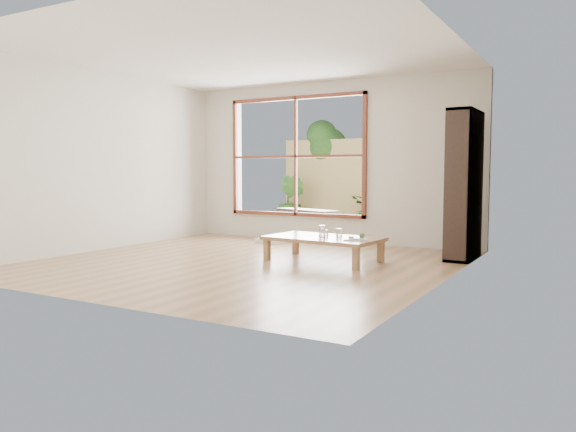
# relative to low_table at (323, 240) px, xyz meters

# --- Properties ---
(ground) EXTENTS (5.00, 5.00, 0.00)m
(ground) POSITION_rel_low_table_xyz_m (-0.81, -0.56, -0.28)
(ground) COLOR #B17C58
(ground) RESTS_ON ground
(low_table) EXTENTS (1.51, 0.94, 0.32)m
(low_table) POSITION_rel_low_table_xyz_m (0.00, 0.00, 0.00)
(low_table) COLOR #9E704D
(low_table) RESTS_ON ground
(floor_cushion) EXTENTS (0.55, 0.55, 0.07)m
(floor_cushion) POSITION_rel_low_table_xyz_m (-1.53, 1.37, -0.24)
(floor_cushion) COLOR white
(floor_cushion) RESTS_ON ground
(bookshelf) EXTENTS (0.31, 0.87, 1.94)m
(bookshelf) POSITION_rel_low_table_xyz_m (1.51, 1.09, 0.69)
(bookshelf) COLOR #31211B
(bookshelf) RESTS_ON ground
(glass_tall) EXTENTS (0.08, 0.08, 0.15)m
(glass_tall) POSITION_rel_low_table_xyz_m (0.01, -0.06, 0.11)
(glass_tall) COLOR silver
(glass_tall) RESTS_ON low_table
(glass_mid) EXTENTS (0.08, 0.08, 0.11)m
(glass_mid) POSITION_rel_low_table_xyz_m (0.19, 0.08, 0.09)
(glass_mid) COLOR silver
(glass_mid) RESTS_ON low_table
(glass_short) EXTENTS (0.08, 0.08, 0.10)m
(glass_short) POSITION_rel_low_table_xyz_m (-0.06, 0.08, 0.09)
(glass_short) COLOR silver
(glass_short) RESTS_ON low_table
(glass_small) EXTENTS (0.06, 0.06, 0.08)m
(glass_small) POSITION_rel_low_table_xyz_m (-0.02, 0.12, 0.08)
(glass_small) COLOR silver
(glass_small) RESTS_ON low_table
(food_tray) EXTENTS (0.32, 0.28, 0.09)m
(food_tray) POSITION_rel_low_table_xyz_m (0.50, -0.10, 0.06)
(food_tray) COLOR white
(food_tray) RESTS_ON low_table
(deck) EXTENTS (2.80, 2.00, 0.05)m
(deck) POSITION_rel_low_table_xyz_m (-1.41, 3.00, -0.28)
(deck) COLOR #3A332A
(deck) RESTS_ON ground
(garden_bench) EXTENTS (1.38, 0.82, 0.42)m
(garden_bench) POSITION_rel_low_table_xyz_m (-1.73, 2.83, 0.11)
(garden_bench) COLOR #31211B
(garden_bench) RESTS_ON deck
(bamboo_fence) EXTENTS (2.80, 0.06, 1.80)m
(bamboo_fence) POSITION_rel_low_table_xyz_m (-1.41, 4.00, 0.62)
(bamboo_fence) COLOR #CEBB69
(bamboo_fence) RESTS_ON ground
(shrub_right) EXTENTS (0.80, 0.71, 0.85)m
(shrub_right) POSITION_rel_low_table_xyz_m (-0.75, 3.71, 0.17)
(shrub_right) COLOR #346625
(shrub_right) RESTS_ON deck
(shrub_left) EXTENTS (0.67, 0.59, 1.05)m
(shrub_left) POSITION_rel_low_table_xyz_m (-2.43, 3.53, 0.27)
(shrub_left) COLOR #346625
(shrub_left) RESTS_ON deck
(garden_tree) EXTENTS (1.04, 0.85, 2.22)m
(garden_tree) POSITION_rel_low_table_xyz_m (-2.09, 4.30, 1.35)
(garden_tree) COLOR #4C3D2D
(garden_tree) RESTS_ON ground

